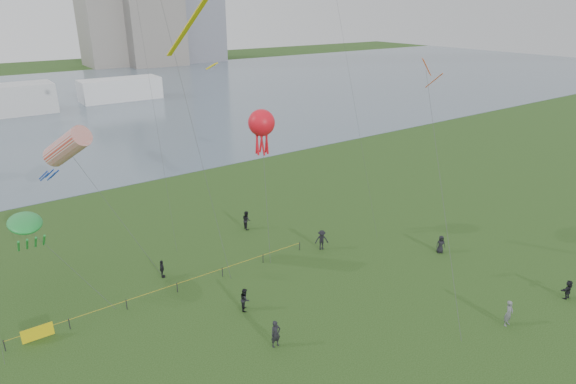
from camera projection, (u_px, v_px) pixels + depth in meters
ground_plane at (376, 351)px, 31.52m from camera, size 400.00×400.00×0.00m
lake at (56, 105)px, 107.55m from camera, size 400.00×120.00×0.08m
building_mid at (149, 10)px, 172.46m from camera, size 20.00×20.00×38.00m
building_low at (106, 25)px, 171.33m from camera, size 16.00×18.00×28.00m
pavilion_right at (120, 89)px, 112.64m from camera, size 18.00×7.00×5.00m
fence at (97, 313)px, 34.46m from camera, size 24.07×0.07×1.05m
kite_flyer at (509, 313)px, 33.73m from camera, size 0.75×0.53×1.95m
spectator_a at (245, 299)px, 35.49m from camera, size 1.02×1.08×1.76m
spectator_b at (322, 240)px, 44.22m from camera, size 1.43×1.23×1.92m
spectator_c at (162, 269)px, 39.72m from camera, size 0.70×1.00×1.57m
spectator_d at (441, 244)px, 43.70m from camera, size 0.97×0.89×1.67m
spectator_e at (568, 290)px, 36.88m from camera, size 1.45×0.49×1.55m
spectator_f at (276, 334)px, 31.63m from camera, size 0.71×0.48×1.93m
spectator_g at (247, 220)px, 48.29m from camera, size 0.87×1.04×1.91m
kite_windsock at (67, 147)px, 36.60m from camera, size 7.31×6.78×12.94m
kite_creature at (25, 223)px, 35.11m from camera, size 5.46×7.25×6.72m
kite_octopus at (261, 123)px, 42.91m from camera, size 3.53×5.92×12.53m
kite_delta at (429, 79)px, 38.64m from camera, size 8.20×12.11×17.10m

